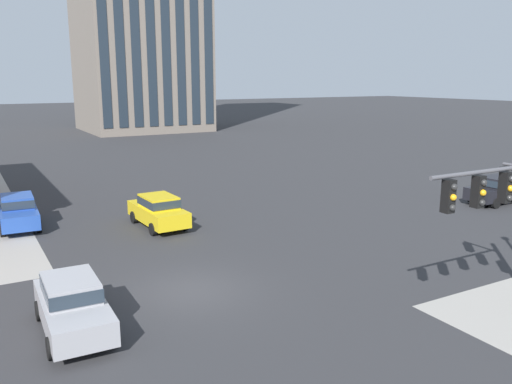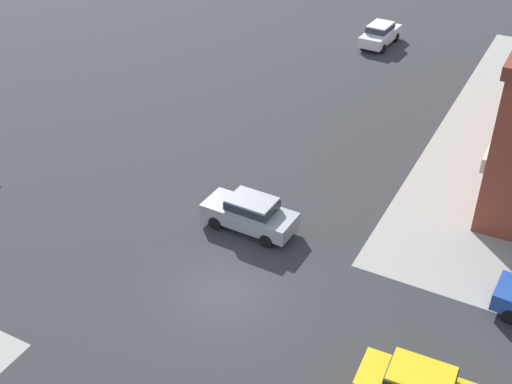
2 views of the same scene
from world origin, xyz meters
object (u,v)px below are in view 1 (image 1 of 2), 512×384
Objects in this scene: car_main_southbound_near at (498,189)px; car_cross_eastbound at (72,303)px; car_main_northbound_far at (18,210)px; car_cross_westbound at (158,210)px.

car_main_southbound_near is 0.99× the size of car_cross_eastbound.
car_main_northbound_far and car_cross_westbound have the same top height.
car_cross_westbound is at bearing -28.57° from car_main_northbound_far.
car_main_southbound_near and car_cross_eastbound have the same top height.
car_main_northbound_far is 1.01× the size of car_cross_eastbound.
car_main_northbound_far is 1.01× the size of car_main_southbound_near.
car_main_northbound_far is at bearing 151.43° from car_cross_westbound.
car_main_northbound_far is 13.32m from car_cross_eastbound.
car_main_northbound_far and car_main_southbound_near have the same top height.
car_cross_eastbound is (-26.23, -4.67, 0.00)m from car_main_southbound_near.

